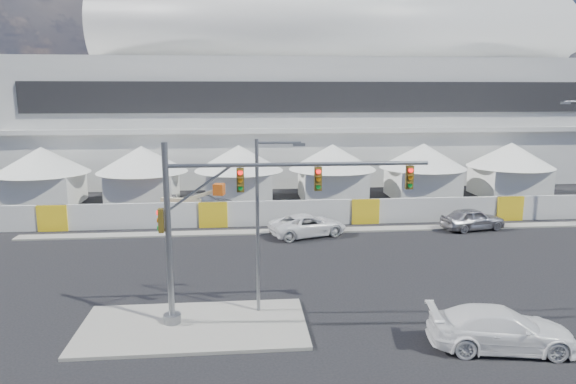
{
  "coord_description": "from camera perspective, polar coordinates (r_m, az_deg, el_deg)",
  "views": [
    {
      "loc": [
        -3.76,
        -24.56,
        10.34
      ],
      "look_at": [
        -0.59,
        10.0,
        3.56
      ],
      "focal_mm": 32.0,
      "sensor_mm": 36.0,
      "label": 1
    }
  ],
  "objects": [
    {
      "name": "boom_lift",
      "position": [
        42.67,
        -12.3,
        -2.03
      ],
      "size": [
        6.49,
        2.18,
        3.2
      ],
      "rotation": [
        0.0,
        0.0,
        -0.25
      ],
      "color": "#C65112",
      "rests_on": "ground"
    },
    {
      "name": "far_curb",
      "position": [
        45.2,
        26.69,
        -3.29
      ],
      "size": [
        80.0,
        1.2,
        0.12
      ],
      "primitive_type": "cube",
      "color": "gray",
      "rests_on": "ground"
    },
    {
      "name": "sedan_silver",
      "position": [
        41.57,
        19.81,
        -2.82
      ],
      "size": [
        2.91,
        5.2,
        1.67
      ],
      "primitive_type": "imported",
      "rotation": [
        0.0,
        0.0,
        1.77
      ],
      "color": "#9F9EA3",
      "rests_on": "ground"
    },
    {
      "name": "stadium",
      "position": [
        67.23,
        5.53,
        10.25
      ],
      "size": [
        80.0,
        24.8,
        21.98
      ],
      "color": "silver",
      "rests_on": "ground"
    },
    {
      "name": "streetlight_median",
      "position": [
        23.53,
        -2.89,
        -2.51
      ],
      "size": [
        2.25,
        0.23,
        8.14
      ],
      "color": "gray",
      "rests_on": "median_island"
    },
    {
      "name": "hoarding_fence",
      "position": [
        41.33,
        8.56,
        -2.13
      ],
      "size": [
        70.0,
        0.25,
        2.0
      ],
      "primitive_type": "cube",
      "color": "silver",
      "rests_on": "ground"
    },
    {
      "name": "traffic_mast",
      "position": [
        22.61,
        -7.18,
        -3.45
      ],
      "size": [
        11.83,
        0.79,
        8.12
      ],
      "color": "gray",
      "rests_on": "median_island"
    },
    {
      "name": "lot_car_c",
      "position": [
        45.45,
        -9.24,
        -1.21
      ],
      "size": [
        3.32,
        5.83,
        1.59
      ],
      "primitive_type": "imported",
      "rotation": [
        0.0,
        0.0,
        1.78
      ],
      "color": "#A0A1A4",
      "rests_on": "ground"
    },
    {
      "name": "pickup_curb",
      "position": [
        37.55,
        2.22,
        -3.68
      ],
      "size": [
        4.22,
        6.2,
        1.58
      ],
      "primitive_type": "imported",
      "rotation": [
        0.0,
        0.0,
        1.88
      ],
      "color": "white",
      "rests_on": "ground"
    },
    {
      "name": "tent_row",
      "position": [
        49.27,
        -0.23,
        2.67
      ],
      "size": [
        53.4,
        8.4,
        5.4
      ],
      "color": "white",
      "rests_on": "ground"
    },
    {
      "name": "pickup_near",
      "position": [
        23.33,
        22.56,
        -13.85
      ],
      "size": [
        3.24,
        6.13,
        1.69
      ],
      "primitive_type": "imported",
      "rotation": [
        0.0,
        0.0,
        1.42
      ],
      "color": "white",
      "rests_on": "ground"
    },
    {
      "name": "median_island",
      "position": [
        23.98,
        -10.42,
        -14.48
      ],
      "size": [
        10.0,
        5.0,
        0.15
      ],
      "primitive_type": "cube",
      "color": "gray",
      "rests_on": "ground"
    },
    {
      "name": "ground",
      "position": [
        26.91,
        3.26,
        -11.55
      ],
      "size": [
        160.0,
        160.0,
        0.0
      ],
      "primitive_type": "plane",
      "color": "black",
      "rests_on": "ground"
    }
  ]
}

